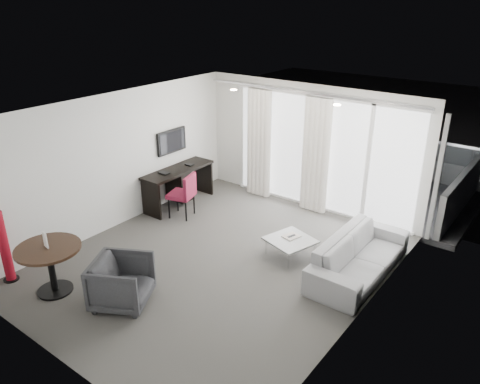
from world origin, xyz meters
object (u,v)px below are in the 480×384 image
Objects in this scene: rattan_chair_b at (402,182)px; round_table at (52,269)px; desk at (179,187)px; tub_armchair at (122,282)px; coffee_table at (290,248)px; red_lamp at (4,247)px; sofa at (360,256)px; rattan_chair_a at (371,175)px; desk_chair at (181,195)px.

round_table is at bearing -94.84° from rattan_chair_b.
tub_armchair is (1.81, -3.08, -0.04)m from desk.
round_table is 1.19× the size of tub_armchair.
tub_armchair is 2.94m from coffee_table.
round_table is 0.90m from red_lamp.
tub_armchair is 1.03× the size of rattan_chair_b.
sofa is (4.25, -0.23, -0.08)m from desk.
sofa is at bearing -3.12° from desk.
rattan_chair_a is (-1.17, 3.27, 0.11)m from sofa.
desk_chair is 1.18× the size of rattan_chair_b.
desk_chair is at bearing -1.60° from tub_armchair.
red_lamp reaches higher than tub_armchair.
desk_chair is at bearing 92.65° from sofa.
rattan_chair_a is at bearing 89.80° from coffee_table.
desk_chair is at bearing 94.82° from round_table.
desk reaches higher than sofa.
red_lamp is 1.49× the size of tub_armchair.
rattan_chair_b is at bearing 8.38° from sofa.
round_table is at bearing -78.40° from desk.
red_lamp reaches higher than coffee_table.
tub_armchair is at bearing -120.69° from rattan_chair_a.
tub_armchair is at bearing -87.68° from rattan_chair_b.
desk is at bearing 88.19° from red_lamp.
tub_armchair reaches higher than coffee_table.
rattan_chair_b is (3.87, 6.93, -0.21)m from red_lamp.
desk_chair is 4.86m from rattan_chair_b.
desk_chair is 3.80m from sofa.
desk reaches higher than coffee_table.
coffee_table is 3.67m from rattan_chair_b.
red_lamp is at bearing -91.81° from desk.
round_table reaches higher than coffee_table.
coffee_table is (3.07, -0.44, -0.24)m from desk.
sofa is at bearing 38.95° from red_lamp.
red_lamp reaches higher than rattan_chair_a.
rattan_chair_a is (3.20, 6.80, -0.16)m from red_lamp.
round_table is at bearing 132.95° from sofa.
sofa is 2.86× the size of rattan_chair_b.
rattan_chair_b is at bearing -45.67° from tub_armchair.
rattan_chair_b is at bearing 30.51° from desk_chair.
red_lamp is 7.94m from rattan_chair_b.
desk is 0.62m from desk_chair.
desk is at bearing -120.29° from rattan_chair_b.
desk_chair is 0.41× the size of sofa.
tub_armchair reaches higher than sofa.
tub_armchair is 1.12× the size of coffee_table.
desk_chair reaches higher than round_table.
round_table is 0.43× the size of sofa.
tub_armchair is 6.25m from rattan_chair_a.
sofa is at bearing -68.98° from tub_armchair.
red_lamp is (-0.84, -0.25, 0.22)m from round_table.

